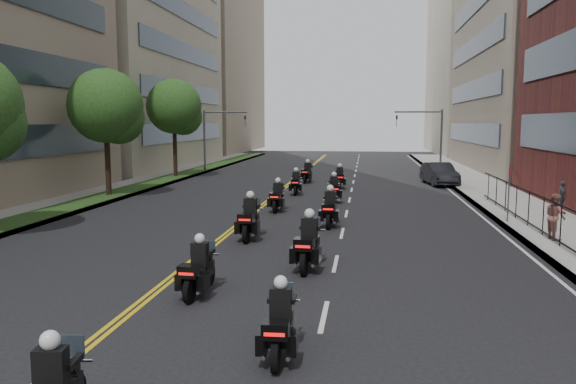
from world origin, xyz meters
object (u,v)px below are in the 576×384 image
(motorcycle_3, at_px, (309,246))
(motorcycle_9, at_px, (340,179))
(motorcycle_5, at_px, (330,210))
(pedestrian_b, at_px, (555,216))
(motorcycle_7, at_px, (334,190))
(motorcycle_1, at_px, (280,326))
(motorcycle_4, at_px, (250,220))
(parked_sedan, at_px, (439,174))
(motorcycle_2, at_px, (199,271))
(motorcycle_10, at_px, (307,173))
(motorcycle_6, at_px, (278,198))
(pedestrian_c, at_px, (562,197))
(motorcycle_8, at_px, (296,184))

(motorcycle_3, xyz_separation_m, motorcycle_9, (-0.05, 21.48, -0.07))
(motorcycle_5, height_order, pedestrian_b, pedestrian_b)
(motorcycle_7, bearing_deg, motorcycle_5, -94.20)
(motorcycle_3, height_order, pedestrian_b, pedestrian_b)
(motorcycle_1, relative_size, motorcycle_3, 0.85)
(motorcycle_4, bearing_deg, parked_sedan, 63.50)
(motorcycle_1, height_order, motorcycle_3, motorcycle_3)
(motorcycle_1, bearing_deg, motorcycle_2, 124.94)
(motorcycle_3, distance_m, motorcycle_5, 7.31)
(motorcycle_9, xyz_separation_m, motorcycle_10, (-2.58, 3.35, 0.02))
(motorcycle_1, relative_size, motorcycle_5, 0.88)
(motorcycle_3, bearing_deg, parked_sedan, 77.83)
(motorcycle_7, bearing_deg, motorcycle_6, -132.25)
(motorcycle_7, xyz_separation_m, parked_sedan, (7.05, 9.88, 0.12))
(motorcycle_1, relative_size, motorcycle_10, 0.91)
(motorcycle_5, bearing_deg, motorcycle_2, -104.30)
(motorcycle_2, distance_m, motorcycle_9, 24.64)
(motorcycle_9, bearing_deg, parked_sedan, 19.99)
(parked_sedan, distance_m, pedestrian_c, 13.90)
(motorcycle_5, relative_size, pedestrian_b, 1.41)
(motorcycle_5, height_order, motorcycle_9, motorcycle_5)
(motorcycle_5, relative_size, parked_sedan, 0.50)
(motorcycle_5, bearing_deg, motorcycle_4, -131.99)
(motorcycle_7, height_order, pedestrian_c, pedestrian_c)
(motorcycle_2, height_order, motorcycle_10, motorcycle_10)
(motorcycle_2, relative_size, pedestrian_b, 1.27)
(motorcycle_5, relative_size, motorcycle_9, 1.06)
(motorcycle_1, relative_size, motorcycle_2, 0.98)
(motorcycle_8, bearing_deg, motorcycle_2, -93.38)
(motorcycle_4, distance_m, motorcycle_10, 20.66)
(motorcycle_4, xyz_separation_m, motorcycle_5, (2.91, 3.15, -0.03))
(motorcycle_2, distance_m, motorcycle_5, 10.71)
(motorcycle_4, distance_m, pedestrian_c, 15.58)
(motorcycle_1, xyz_separation_m, pedestrian_b, (8.68, 11.64, 0.39))
(motorcycle_2, xyz_separation_m, motorcycle_9, (2.55, 24.51, 0.03))
(motorcycle_2, relative_size, motorcycle_5, 0.90)
(motorcycle_4, xyz_separation_m, pedestrian_b, (11.52, 0.85, 0.28))
(motorcycle_7, height_order, motorcycle_9, motorcycle_7)
(motorcycle_10, distance_m, pedestrian_c, 19.24)
(motorcycle_7, height_order, pedestrian_b, pedestrian_b)
(motorcycle_2, bearing_deg, pedestrian_c, 49.15)
(motorcycle_8, xyz_separation_m, pedestrian_c, (13.73, -6.53, 0.28))
(motorcycle_2, distance_m, motorcycle_6, 14.12)
(motorcycle_4, xyz_separation_m, motorcycle_10, (0.09, 20.66, -0.05))
(motorcycle_10, distance_m, parked_sedan, 9.63)
(motorcycle_4, distance_m, motorcycle_5, 4.29)
(motorcycle_4, height_order, motorcycle_5, motorcycle_4)
(motorcycle_5, height_order, motorcycle_10, motorcycle_5)
(motorcycle_1, xyz_separation_m, parked_sedan, (6.88, 31.25, 0.18))
(motorcycle_9, bearing_deg, pedestrian_c, -46.38)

